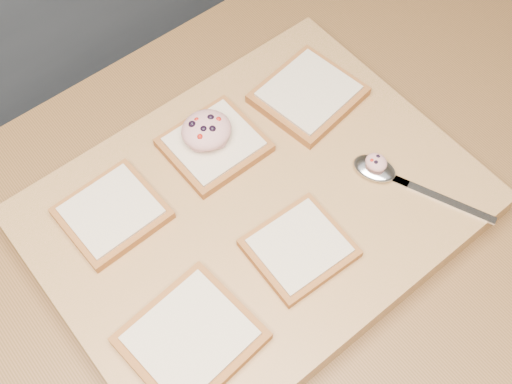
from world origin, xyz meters
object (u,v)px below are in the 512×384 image
at_px(tuna_salad_dollop, 206,130).
at_px(bread_far_center, 214,145).
at_px(cutting_board, 256,211).
at_px(spoon, 384,173).

bearing_deg(tuna_salad_dollop, bread_far_center, -73.38).
xyz_separation_m(cutting_board, bread_far_center, (0.01, 0.10, 0.03)).
height_order(bread_far_center, tuna_salad_dollop, tuna_salad_dollop).
bearing_deg(cutting_board, bread_far_center, 84.28).
bearing_deg(tuna_salad_dollop, spoon, -50.96).
xyz_separation_m(cutting_board, tuna_salad_dollop, (0.01, 0.11, 0.05)).
height_order(cutting_board, bread_far_center, bread_far_center).
distance_m(cutting_board, spoon, 0.17).
bearing_deg(cutting_board, tuna_salad_dollop, 86.39).
bearing_deg(bread_far_center, tuna_salad_dollop, 106.62).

